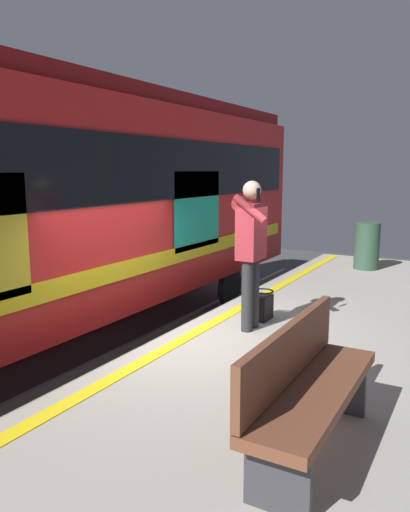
{
  "coord_description": "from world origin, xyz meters",
  "views": [
    {
      "loc": [
        4.93,
        3.22,
        2.94
      ],
      "look_at": [
        -0.23,
        0.3,
        1.9
      ],
      "focal_mm": 35.02,
      "sensor_mm": 36.0,
      "label": 1
    }
  ],
  "objects_px": {
    "passenger": "(251,243)",
    "bench": "(307,383)",
    "train_carriage": "(35,199)",
    "trash_bin": "(367,246)",
    "handbag": "(262,306)"
  },
  "relations": [
    {
      "from": "bench",
      "to": "trash_bin",
      "type": "bearing_deg",
      "value": -171.53
    },
    {
      "from": "passenger",
      "to": "bench",
      "type": "bearing_deg",
      "value": 32.65
    },
    {
      "from": "train_carriage",
      "to": "trash_bin",
      "type": "bearing_deg",
      "value": 144.26
    },
    {
      "from": "handbag",
      "to": "trash_bin",
      "type": "distance_m",
      "value": 4.16
    },
    {
      "from": "passenger",
      "to": "handbag",
      "type": "bearing_deg",
      "value": -178.54
    },
    {
      "from": "handbag",
      "to": "train_carriage",
      "type": "bearing_deg",
      "value": -74.72
    },
    {
      "from": "passenger",
      "to": "bench",
      "type": "distance_m",
      "value": 2.76
    },
    {
      "from": "train_carriage",
      "to": "trash_bin",
      "type": "distance_m",
      "value": 6.23
    },
    {
      "from": "trash_bin",
      "to": "bench",
      "type": "bearing_deg",
      "value": 8.47
    },
    {
      "from": "train_carriage",
      "to": "passenger",
      "type": "distance_m",
      "value": 3.21
    },
    {
      "from": "train_carriage",
      "to": "trash_bin",
      "type": "xyz_separation_m",
      "value": [
        -4.98,
        3.58,
        -1.07
      ]
    },
    {
      "from": "passenger",
      "to": "trash_bin",
      "type": "height_order",
      "value": "passenger"
    },
    {
      "from": "handbag",
      "to": "passenger",
      "type": "bearing_deg",
      "value": 1.46
    },
    {
      "from": "handbag",
      "to": "bench",
      "type": "xyz_separation_m",
      "value": [
        2.7,
        1.47,
        0.32
      ]
    },
    {
      "from": "train_carriage",
      "to": "bench",
      "type": "xyz_separation_m",
      "value": [
        1.84,
        4.6,
        -1.03
      ]
    }
  ]
}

